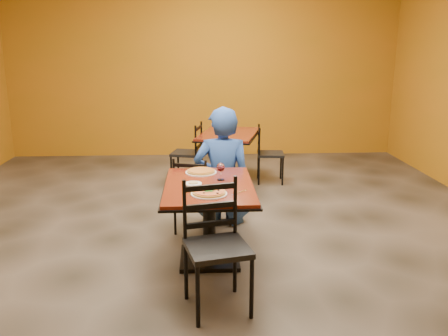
{
  "coord_description": "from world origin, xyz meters",
  "views": [
    {
      "loc": [
        -0.07,
        -4.61,
        1.97
      ],
      "look_at": [
        0.15,
        -0.3,
        0.85
      ],
      "focal_mm": 37.59,
      "sensor_mm": 36.0,
      "label": 1
    }
  ],
  "objects": [
    {
      "name": "table_main",
      "position": [
        0.0,
        -0.5,
        0.56
      ],
      "size": [
        0.83,
        1.23,
        0.75
      ],
      "color": "maroon",
      "rests_on": "floor"
    },
    {
      "name": "fork",
      "position": [
        -0.15,
        -0.74,
        0.75
      ],
      "size": [
        0.05,
        0.19,
        0.0
      ],
      "primitive_type": "cube",
      "rotation": [
        0.0,
        0.0,
        -0.17
      ],
      "color": "silver",
      "rests_on": "table_main"
    },
    {
      "name": "side_plate",
      "position": [
        -0.14,
        -0.49,
        0.76
      ],
      "size": [
        0.16,
        0.16,
        0.01
      ],
      "primitive_type": "cylinder",
      "color": "white",
      "rests_on": "table_main"
    },
    {
      "name": "table_second",
      "position": [
        0.34,
        2.11,
        0.55
      ],
      "size": [
        1.06,
        1.34,
        0.75
      ],
      "rotation": [
        0.0,
        0.0,
        -0.26
      ],
      "color": "maroon",
      "rests_on": "floor"
    },
    {
      "name": "chair_second_right",
      "position": [
        0.96,
        2.11,
        0.42
      ],
      "size": [
        0.42,
        0.42,
        0.85
      ],
      "primitive_type": null,
      "rotation": [
        0.0,
        0.0,
        1.48
      ],
      "color": "black",
      "rests_on": "floor"
    },
    {
      "name": "chair_main_far",
      "position": [
        -0.14,
        0.26,
        0.42
      ],
      "size": [
        0.47,
        0.47,
        0.84
      ],
      "primitive_type": null,
      "rotation": [
        0.0,
        0.0,
        2.88
      ],
      "color": "black",
      "rests_on": "floor"
    },
    {
      "name": "knife",
      "position": [
        0.26,
        -0.77,
        0.75
      ],
      "size": [
        0.15,
        0.16,
        0.0
      ],
      "primitive_type": "cube",
      "rotation": [
        0.0,
        0.0,
        -0.75
      ],
      "color": "silver",
      "rests_on": "table_main"
    },
    {
      "name": "floor",
      "position": [
        0.0,
        0.0,
        0.0
      ],
      "size": [
        7.0,
        8.0,
        0.01
      ],
      "primitive_type": "cube",
      "color": "black",
      "rests_on": "ground"
    },
    {
      "name": "chair_second_left",
      "position": [
        -0.28,
        2.11,
        0.45
      ],
      "size": [
        0.49,
        0.49,
        0.9
      ],
      "primitive_type": null,
      "rotation": [
        0.0,
        0.0,
        -1.8
      ],
      "color": "black",
      "rests_on": "floor"
    },
    {
      "name": "pizza_far",
      "position": [
        -0.07,
        -0.1,
        0.77
      ],
      "size": [
        0.28,
        0.28,
        0.02
      ],
      "primitive_type": "cylinder",
      "color": "#BC7124",
      "rests_on": "plate_far"
    },
    {
      "name": "pizza_main",
      "position": [
        -0.0,
        -0.8,
        0.77
      ],
      "size": [
        0.28,
        0.28,
        0.02
      ],
      "primitive_type": "cylinder",
      "color": "maroon",
      "rests_on": "plate_main"
    },
    {
      "name": "plate_far",
      "position": [
        -0.07,
        -0.1,
        0.76
      ],
      "size": [
        0.31,
        0.31,
        0.01
      ],
      "primitive_type": "cylinder",
      "color": "white",
      "rests_on": "table_main"
    },
    {
      "name": "chair_main_near",
      "position": [
        0.05,
        -1.36,
        0.5
      ],
      "size": [
        0.54,
        0.54,
        1.0
      ],
      "primitive_type": null,
      "rotation": [
        0.0,
        0.0,
        0.23
      ],
      "color": "black",
      "rests_on": "floor"
    },
    {
      "name": "wall_back",
      "position": [
        0.0,
        4.0,
        1.5
      ],
      "size": [
        7.0,
        0.01,
        3.0
      ],
      "primitive_type": "cube",
      "color": "#A55E12",
      "rests_on": "ground"
    },
    {
      "name": "diner",
      "position": [
        0.17,
        0.5,
        0.67
      ],
      "size": [
        0.68,
        0.47,
        1.34
      ],
      "primitive_type": "imported",
      "rotation": [
        0.0,
        0.0,
        3.08
      ],
      "color": "navy",
      "rests_on": "floor"
    },
    {
      "name": "wine_glass",
      "position": [
        0.11,
        -0.36,
        0.84
      ],
      "size": [
        0.08,
        0.08,
        0.18
      ],
      "primitive_type": null,
      "color": "white",
      "rests_on": "table_main"
    },
    {
      "name": "dip",
      "position": [
        -0.14,
        -0.49,
        0.76
      ],
      "size": [
        0.09,
        0.09,
        0.01
      ],
      "primitive_type": "cylinder",
      "color": "#A88852",
      "rests_on": "side_plate"
    },
    {
      "name": "plate_main",
      "position": [
        -0.0,
        -0.8,
        0.76
      ],
      "size": [
        0.31,
        0.31,
        0.01
      ],
      "primitive_type": "cylinder",
      "color": "white",
      "rests_on": "table_main"
    }
  ]
}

